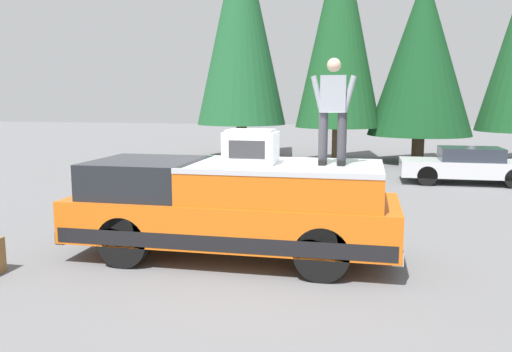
{
  "coord_description": "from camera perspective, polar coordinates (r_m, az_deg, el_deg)",
  "views": [
    {
      "loc": [
        -8.45,
        -1.61,
        2.72
      ],
      "look_at": [
        0.44,
        0.28,
        1.35
      ],
      "focal_mm": 36.44,
      "sensor_mm": 36.0,
      "label": 1
    }
  ],
  "objects": [
    {
      "name": "conifer_left",
      "position": [
        23.1,
        17.77,
        12.57
      ],
      "size": [
        4.28,
        4.28,
        7.85
      ],
      "color": "#4C3826",
      "rests_on": "ground"
    },
    {
      "name": "conifer_center_right",
      "position": [
        24.09,
        -1.64,
        16.46
      ],
      "size": [
        4.01,
        4.01,
        10.56
      ],
      "color": "#4C3826",
      "rests_on": "ground"
    },
    {
      "name": "person_on_truck_bed",
      "position": [
        8.41,
        8.45,
        7.34
      ],
      "size": [
        0.29,
        0.72,
        1.69
      ],
      "color": "#333338",
      "rests_on": "pickup_truck"
    },
    {
      "name": "compressor_unit",
      "position": [
        8.52,
        -0.55,
        3.23
      ],
      "size": [
        0.65,
        0.84,
        0.56
      ],
      "color": "silver",
      "rests_on": "pickup_truck"
    },
    {
      "name": "ground_plane",
      "position": [
        9.02,
        1.15,
        -8.97
      ],
      "size": [
        90.0,
        90.0,
        0.0
      ],
      "primitive_type": "plane",
      "color": "slate"
    },
    {
      "name": "pickup_truck",
      "position": [
        8.86,
        -2.53,
        -3.46
      ],
      "size": [
        2.01,
        5.54,
        1.65
      ],
      "color": "orange",
      "rests_on": "ground"
    },
    {
      "name": "conifer_center_left",
      "position": [
        22.76,
        9.16,
        15.86
      ],
      "size": [
        3.59,
        3.59,
        9.84
      ],
      "color": "#4C3826",
      "rests_on": "ground"
    },
    {
      "name": "parked_car_silver",
      "position": [
        17.96,
        22.17,
        1.08
      ],
      "size": [
        1.64,
        4.1,
        1.16
      ],
      "color": "silver",
      "rests_on": "ground"
    }
  ]
}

